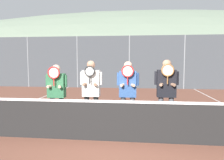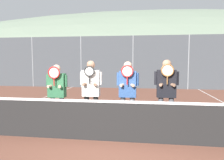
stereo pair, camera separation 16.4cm
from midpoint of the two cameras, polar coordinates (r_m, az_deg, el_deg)
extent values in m
plane|color=brown|center=(5.09, 0.88, -15.70)|extent=(120.00, 120.00, 0.00)
ellipsoid|color=slate|center=(52.62, 7.59, 3.07)|extent=(118.11, 65.62, 22.97)
cube|color=tan|center=(20.96, 9.09, 4.50)|extent=(16.67, 5.00, 3.23)
cube|color=brown|center=(21.02, 9.16, 9.41)|extent=(17.17, 5.50, 0.36)
cylinder|color=gray|center=(16.17, -19.74, 4.45)|extent=(0.06, 0.06, 3.42)
cylinder|color=gray|center=(14.86, -7.76, 4.67)|extent=(0.06, 0.06, 3.42)
cylinder|color=gray|center=(14.30, 5.83, 4.67)|extent=(0.06, 0.06, 3.42)
cylinder|color=gray|center=(14.57, 19.68, 4.41)|extent=(0.06, 0.06, 3.42)
cube|color=#42474C|center=(14.30, 5.83, 4.67)|extent=(20.89, 0.02, 3.42)
cube|color=black|center=(4.95, 0.88, -10.92)|extent=(10.89, 0.02, 0.88)
cube|color=white|center=(4.84, 0.89, -5.65)|extent=(10.89, 0.03, 0.06)
cube|color=white|center=(9.23, -22.94, -6.58)|extent=(0.05, 16.00, 0.01)
cylinder|color=black|center=(6.25, -14.42, -8.00)|extent=(0.13, 0.13, 0.82)
cylinder|color=black|center=(6.16, -12.21, -8.15)|extent=(0.13, 0.13, 0.82)
cube|color=#337047|center=(6.08, -13.46, -1.36)|extent=(0.46, 0.22, 0.65)
sphere|color=#DBB293|center=(6.05, -13.55, 2.90)|extent=(0.22, 0.22, 0.22)
cylinder|color=#337047|center=(6.17, -15.70, -0.15)|extent=(0.08, 0.08, 0.31)
cylinder|color=#337047|center=(5.98, -11.21, -0.22)|extent=(0.08, 0.08, 0.31)
cylinder|color=#DBB293|center=(6.04, -14.79, -1.54)|extent=(0.16, 0.27, 0.08)
cylinder|color=#DBB293|center=(5.95, -12.75, -1.59)|extent=(0.16, 0.27, 0.08)
cylinder|color=red|center=(5.90, -14.13, -0.51)|extent=(0.03, 0.03, 0.20)
torus|color=red|center=(5.88, -14.18, 1.89)|extent=(0.33, 0.04, 0.33)
cylinder|color=silver|center=(5.88, -14.18, 1.89)|extent=(0.27, 0.00, 0.27)
cylinder|color=black|center=(5.94, -5.81, -8.30)|extent=(0.13, 0.13, 0.87)
cylinder|color=black|center=(5.88, -3.44, -8.41)|extent=(0.13, 0.13, 0.87)
cube|color=white|center=(5.78, -4.68, -0.85)|extent=(0.45, 0.22, 0.69)
sphere|color=#997056|center=(5.75, -4.72, 3.96)|extent=(0.22, 0.22, 0.22)
cylinder|color=white|center=(5.83, -7.10, 0.50)|extent=(0.08, 0.08, 0.34)
cylinder|color=white|center=(5.72, -2.24, 0.45)|extent=(0.08, 0.08, 0.34)
cylinder|color=#997056|center=(5.72, -5.99, -1.07)|extent=(0.16, 0.27, 0.08)
cylinder|color=#997056|center=(5.67, -3.77, -1.11)|extent=(0.16, 0.27, 0.08)
cylinder|color=black|center=(5.59, -5.10, 0.03)|extent=(0.03, 0.03, 0.20)
torus|color=black|center=(5.58, -5.12, 2.29)|extent=(0.27, 0.03, 0.27)
cylinder|color=silver|center=(5.58, -5.12, 2.29)|extent=(0.22, 0.00, 0.22)
cylinder|color=#56565B|center=(5.85, 3.66, -8.54)|extent=(0.13, 0.13, 0.86)
cylinder|color=#56565B|center=(5.84, 6.09, -8.59)|extent=(0.13, 0.13, 0.86)
cube|color=#335693|center=(5.71, 4.93, -1.08)|extent=(0.45, 0.22, 0.68)
sphere|color=tan|center=(5.68, 4.97, 3.77)|extent=(0.21, 0.21, 0.21)
cylinder|color=#335693|center=(5.72, 2.46, 0.28)|extent=(0.08, 0.08, 0.33)
cylinder|color=#335693|center=(5.69, 7.43, 0.22)|extent=(0.08, 0.08, 0.33)
cylinder|color=tan|center=(5.63, 3.75, -1.30)|extent=(0.16, 0.27, 0.08)
cylinder|color=tan|center=(5.62, 6.01, -1.33)|extent=(0.16, 0.27, 0.08)
cylinder|color=red|center=(5.52, 4.83, -0.18)|extent=(0.03, 0.03, 0.20)
torus|color=red|center=(5.50, 4.85, 2.32)|extent=(0.32, 0.03, 0.32)
cylinder|color=silver|center=(5.50, 4.85, 2.32)|extent=(0.26, 0.00, 0.26)
cylinder|color=#56565B|center=(5.81, 13.36, -8.65)|extent=(0.13, 0.13, 0.88)
cylinder|color=#56565B|center=(5.84, 15.93, -8.64)|extent=(0.13, 0.13, 0.88)
cube|color=black|center=(5.69, 14.83, -0.93)|extent=(0.47, 0.22, 0.70)
sphere|color=#997056|center=(5.66, 14.94, 4.01)|extent=(0.23, 0.23, 0.23)
cylinder|color=black|center=(5.66, 12.23, 0.48)|extent=(0.08, 0.08, 0.34)
cylinder|color=black|center=(5.72, 17.46, 0.41)|extent=(0.08, 0.08, 0.34)
cylinder|color=#997056|center=(5.59, 13.73, -1.16)|extent=(0.16, 0.27, 0.08)
cylinder|color=#997056|center=(5.62, 16.13, -1.18)|extent=(0.16, 0.27, 0.08)
cylinder|color=#936033|center=(5.50, 15.07, -0.03)|extent=(0.03, 0.03, 0.20)
torus|color=#936033|center=(5.49, 15.12, 2.47)|extent=(0.32, 0.03, 0.32)
cylinder|color=silver|center=(5.49, 15.12, 2.47)|extent=(0.26, 0.00, 0.26)
cube|color=silver|center=(18.39, -14.56, 1.52)|extent=(4.51, 1.74, 0.83)
cube|color=#2D3842|center=(18.36, -14.61, 3.85)|extent=(2.48, 1.60, 0.68)
cylinder|color=black|center=(17.06, -11.15, -0.07)|extent=(0.60, 0.16, 0.60)
cylinder|color=black|center=(18.75, -9.34, 0.41)|extent=(0.60, 0.16, 0.60)
cylinder|color=black|center=(18.24, -19.86, 0.05)|extent=(0.60, 0.16, 0.60)
cylinder|color=black|center=(19.83, -17.44, 0.50)|extent=(0.60, 0.16, 0.60)
cube|color=#B2B7BC|center=(16.86, 2.03, 1.38)|extent=(4.33, 1.84, 0.83)
cube|color=#2D3842|center=(16.83, 2.04, 3.95)|extent=(2.38, 1.69, 0.68)
cylinder|color=black|center=(15.87, 6.72, -0.39)|extent=(0.60, 0.16, 0.60)
cylinder|color=black|center=(17.74, 6.88, 0.18)|extent=(0.60, 0.16, 0.60)
cylinder|color=black|center=(16.19, -3.29, -0.26)|extent=(0.60, 0.16, 0.60)
cylinder|color=black|center=(18.02, -2.10, 0.29)|extent=(0.60, 0.16, 0.60)
cube|color=black|center=(17.02, 19.49, 1.09)|extent=(4.19, 1.83, 0.81)
cube|color=#2D3842|center=(16.99, 19.56, 3.58)|extent=(2.31, 1.68, 0.67)
cylinder|color=black|center=(16.47, 24.73, -0.63)|extent=(0.60, 0.16, 0.60)
cylinder|color=black|center=(18.26, 23.08, -0.05)|extent=(0.60, 0.16, 0.60)
cylinder|color=black|center=(15.91, 15.28, -0.52)|extent=(0.60, 0.16, 0.60)
cylinder|color=black|center=(17.76, 14.55, 0.06)|extent=(0.60, 0.16, 0.60)
camera|label=1|loc=(0.08, -89.21, 0.07)|focal=35.00mm
camera|label=2|loc=(0.08, 90.79, -0.07)|focal=35.00mm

